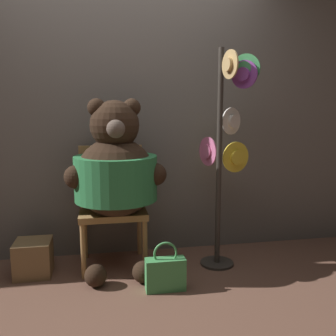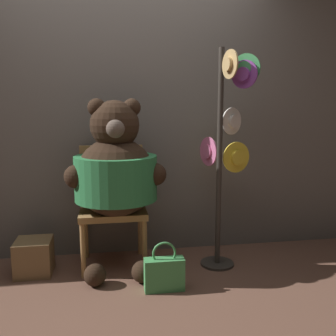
{
  "view_description": "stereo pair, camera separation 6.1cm",
  "coord_description": "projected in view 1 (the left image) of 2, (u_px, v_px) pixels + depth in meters",
  "views": [
    {
      "loc": [
        -0.19,
        -2.64,
        1.31
      ],
      "look_at": [
        0.35,
        0.27,
        0.83
      ],
      "focal_mm": 40.0,
      "sensor_mm": 36.0,
      "label": 1
    },
    {
      "loc": [
        -0.13,
        -2.65,
        1.31
      ],
      "look_at": [
        0.35,
        0.27,
        0.83
      ],
      "focal_mm": 40.0,
      "sensor_mm": 36.0,
      "label": 2
    }
  ],
  "objects": [
    {
      "name": "ground_plane",
      "position": [
        128.0,
        284.0,
        2.81
      ],
      "size": [
        14.0,
        14.0,
        0.0
      ],
      "primitive_type": "plane",
      "color": "brown"
    },
    {
      "name": "wall_back",
      "position": [
        120.0,
        127.0,
        3.31
      ],
      "size": [
        8.0,
        0.1,
        2.29
      ],
      "color": "#66605B",
      "rests_on": "ground_plane"
    },
    {
      "name": "chair",
      "position": [
        112.0,
        200.0,
        3.15
      ],
      "size": [
        0.54,
        0.47,
        0.99
      ],
      "color": "#B2844C",
      "rests_on": "ground_plane"
    },
    {
      "name": "teddy_bear",
      "position": [
        116.0,
        173.0,
        2.95
      ],
      "size": [
        0.79,
        0.7,
        1.38
      ],
      "color": "black",
      "rests_on": "ground_plane"
    },
    {
      "name": "hat_display_rack",
      "position": [
        227.0,
        142.0,
        3.01
      ],
      "size": [
        0.42,
        0.51,
        1.77
      ],
      "color": "#332D28",
      "rests_on": "ground_plane"
    },
    {
      "name": "handbag_on_ground",
      "position": [
        165.0,
        273.0,
        2.7
      ],
      "size": [
        0.29,
        0.11,
        0.36
      ],
      "color": "#479E56",
      "rests_on": "ground_plane"
    },
    {
      "name": "wooden_crate",
      "position": [
        33.0,
        258.0,
        2.95
      ],
      "size": [
        0.28,
        0.28,
        0.28
      ],
      "color": "brown",
      "rests_on": "ground_plane"
    }
  ]
}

